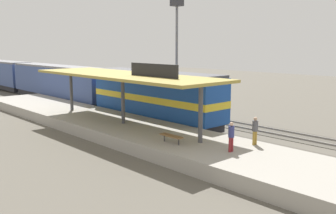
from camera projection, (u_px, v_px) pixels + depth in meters
The scene contains 11 objects.
ground_plane at pixel (184, 123), 33.75m from camera, with size 120.00×120.00×0.00m, color #5B564C.
track_near at pixel (167, 126), 32.41m from camera, with size 3.20×110.00×0.16m.
track_far at pixel (203, 119), 35.49m from camera, with size 3.20×110.00×0.16m.
platform at pixel (124, 129), 29.26m from camera, with size 6.00×44.00×0.90m, color #9E998E.
station_canopy at pixel (123, 76), 28.53m from camera, with size 5.20×18.00×4.70m.
platform_bench at pixel (171, 136), 23.18m from camera, with size 0.44×1.70×0.50m.
locomotive at pixel (155, 96), 33.19m from camera, with size 2.93×14.43×4.44m.
passenger_carriage_front at pixel (59, 83), 46.25m from camera, with size 2.90×20.00×4.24m.
light_mast at pixel (177, 31), 41.30m from camera, with size 1.10×1.10×11.70m.
person_waiting at pixel (231, 135), 21.24m from camera, with size 0.34×0.34×1.71m.
person_walking at pixel (255, 129), 22.75m from camera, with size 0.34×0.34×1.71m.
Camera 1 is at (-21.48, -23.34, 6.86)m, focal length 40.53 mm.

